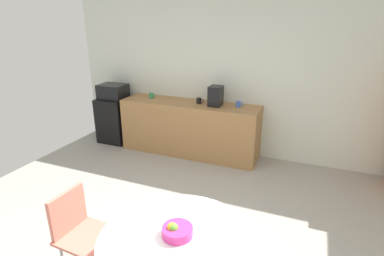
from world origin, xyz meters
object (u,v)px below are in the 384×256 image
(microwave, at_px, (113,91))
(mug_green, at_px, (151,95))
(coffee_maker, at_px, (216,96))
(round_table, at_px, (177,252))
(mug_white, at_px, (199,101))
(mug_red, at_px, (239,104))
(chair_coral, at_px, (77,225))
(fruit_bowl, at_px, (177,231))
(mini_fridge, at_px, (115,120))

(microwave, bearing_deg, mug_green, 3.87)
(coffee_maker, bearing_deg, mug_green, 177.49)
(round_table, distance_m, mug_white, 3.10)
(mug_red, bearing_deg, mug_white, -176.35)
(mug_green, height_order, mug_red, same)
(microwave, xyz_separation_m, chair_coral, (1.65, -2.85, -0.44))
(mug_red, height_order, coffee_maker, coffee_maker)
(fruit_bowl, xyz_separation_m, mug_green, (-1.84, 2.93, 0.17))
(round_table, relative_size, fruit_bowl, 5.05)
(round_table, height_order, chair_coral, chair_coral)
(round_table, distance_m, coffee_maker, 3.01)
(mug_green, relative_size, mug_red, 1.00)
(chair_coral, bearing_deg, microwave, 120.07)
(mug_green, distance_m, coffee_maker, 1.21)
(round_table, height_order, mug_red, mug_red)
(microwave, bearing_deg, round_table, -47.71)
(microwave, relative_size, mug_green, 3.72)
(round_table, height_order, coffee_maker, coffee_maker)
(microwave, bearing_deg, mug_white, 0.92)
(mini_fridge, xyz_separation_m, chair_coral, (1.65, -2.85, 0.11))
(chair_coral, xyz_separation_m, mug_green, (-0.87, 2.90, 0.43))
(fruit_bowl, relative_size, mug_red, 1.76)
(fruit_bowl, xyz_separation_m, coffee_maker, (-0.64, 2.88, 0.28))
(chair_coral, bearing_deg, round_table, -3.00)
(mini_fridge, bearing_deg, mug_red, 1.68)
(mini_fridge, distance_m, mug_white, 1.77)
(fruit_bowl, distance_m, mug_green, 3.47)
(mini_fridge, relative_size, microwave, 1.73)
(mini_fridge, relative_size, fruit_bowl, 3.67)
(microwave, distance_m, round_table, 3.94)
(round_table, bearing_deg, mug_red, 95.69)
(mug_green, bearing_deg, round_table, -57.82)
(mini_fridge, bearing_deg, mug_green, 3.87)
(chair_coral, bearing_deg, mug_white, 89.22)
(mini_fridge, xyz_separation_m, mug_green, (0.78, 0.05, 0.53))
(mini_fridge, distance_m, microwave, 0.55)
(mug_red, bearing_deg, mug_green, -179.41)
(mug_red, bearing_deg, fruit_bowl, -84.53)
(fruit_bowl, distance_m, mug_red, 2.96)
(mug_red, distance_m, coffee_maker, 0.38)
(microwave, distance_m, mug_red, 2.34)
(mini_fridge, bearing_deg, fruit_bowl, -47.63)
(chair_coral, distance_m, fruit_bowl, 1.01)
(mug_white, distance_m, coffee_maker, 0.32)
(round_table, height_order, mug_green, mug_green)
(mug_red, xyz_separation_m, coffee_maker, (-0.36, -0.07, 0.11))
(round_table, distance_m, fruit_bowl, 0.17)
(microwave, distance_m, chair_coral, 3.32)
(mug_red, bearing_deg, mini_fridge, -178.32)
(coffee_maker, bearing_deg, microwave, 180.00)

